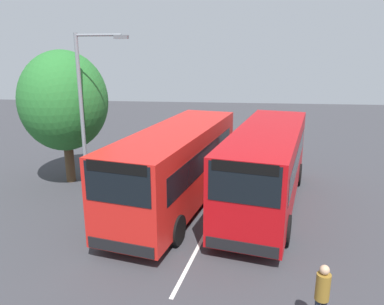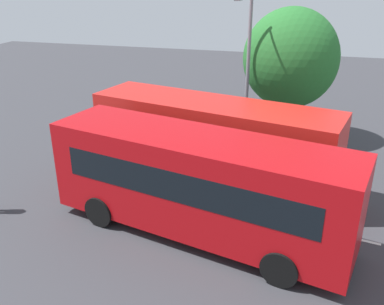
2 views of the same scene
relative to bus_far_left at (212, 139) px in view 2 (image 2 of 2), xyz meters
The scene contains 6 objects.
ground_plane 2.48m from the bus_far_left, 89.34° to the left, with size 62.77×62.77×0.00m, color #38383D.
bus_far_left is the anchor object (origin of this frame).
bus_center_left 3.60m from the bus_far_left, 96.04° to the left, with size 9.69×4.46×3.24m.
street_lamp 4.50m from the bus_far_left, 99.52° to the right, with size 0.44×2.29×6.89m.
depot_tree 6.48m from the bus_far_left, 113.35° to the right, with size 4.41×3.97×6.26m.
lane_stripe_outer_left 2.48m from the bus_far_left, 89.34° to the left, with size 12.12×0.12×0.01m, color silver.
Camera 2 is at (-3.24, 12.82, 7.62)m, focal length 39.34 mm.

